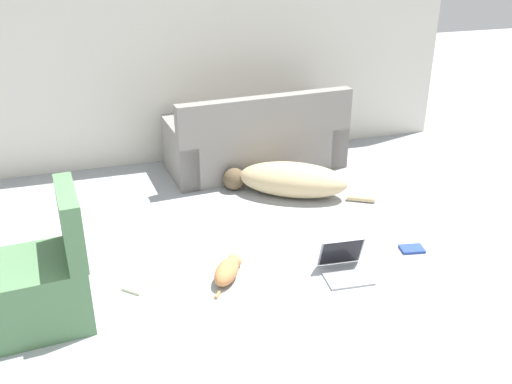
{
  "coord_description": "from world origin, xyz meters",
  "views": [
    {
      "loc": [
        -0.89,
        -2.42,
        2.47
      ],
      "look_at": [
        0.34,
        1.52,
        0.51
      ],
      "focal_mm": 40.0,
      "sensor_mm": 36.0,
      "label": 1
    }
  ],
  "objects_px": {
    "side_chair": "(44,281)",
    "couch": "(256,143)",
    "cat": "(228,270)",
    "book_cream": "(138,285)",
    "dog": "(289,180)",
    "book_blue": "(412,249)",
    "laptop_open": "(344,262)"
  },
  "relations": [
    {
      "from": "book_cream",
      "to": "book_blue",
      "type": "bearing_deg",
      "value": -3.87
    },
    {
      "from": "cat",
      "to": "book_cream",
      "type": "xyz_separation_m",
      "value": [
        -0.67,
        0.09,
        -0.06
      ]
    },
    {
      "from": "laptop_open",
      "to": "side_chair",
      "type": "relative_size",
      "value": 0.4
    },
    {
      "from": "couch",
      "to": "dog",
      "type": "relative_size",
      "value": 1.39
    },
    {
      "from": "laptop_open",
      "to": "book_blue",
      "type": "distance_m",
      "value": 0.7
    },
    {
      "from": "book_blue",
      "to": "book_cream",
      "type": "bearing_deg",
      "value": 176.13
    },
    {
      "from": "couch",
      "to": "laptop_open",
      "type": "distance_m",
      "value": 2.2
    },
    {
      "from": "dog",
      "to": "cat",
      "type": "relative_size",
      "value": 3.01
    },
    {
      "from": "couch",
      "to": "cat",
      "type": "distance_m",
      "value": 2.19
    },
    {
      "from": "cat",
      "to": "book_cream",
      "type": "height_order",
      "value": "cat"
    },
    {
      "from": "side_chair",
      "to": "dog",
      "type": "bearing_deg",
      "value": 116.88
    },
    {
      "from": "dog",
      "to": "book_cream",
      "type": "height_order",
      "value": "dog"
    },
    {
      "from": "book_blue",
      "to": "cat",
      "type": "bearing_deg",
      "value": 177.94
    },
    {
      "from": "cat",
      "to": "side_chair",
      "type": "xyz_separation_m",
      "value": [
        -1.29,
        -0.12,
        0.24
      ]
    },
    {
      "from": "book_cream",
      "to": "book_blue",
      "type": "distance_m",
      "value": 2.24
    },
    {
      "from": "side_chair",
      "to": "couch",
      "type": "bearing_deg",
      "value": 130.18
    },
    {
      "from": "dog",
      "to": "side_chair",
      "type": "height_order",
      "value": "side_chair"
    },
    {
      "from": "couch",
      "to": "book_blue",
      "type": "distance_m",
      "value": 2.2
    },
    {
      "from": "couch",
      "to": "cat",
      "type": "xyz_separation_m",
      "value": [
        -0.85,
        -2.01,
        -0.22
      ]
    },
    {
      "from": "book_blue",
      "to": "side_chair",
      "type": "bearing_deg",
      "value": -178.78
    },
    {
      "from": "couch",
      "to": "side_chair",
      "type": "height_order",
      "value": "side_chair"
    },
    {
      "from": "dog",
      "to": "cat",
      "type": "height_order",
      "value": "dog"
    },
    {
      "from": "book_blue",
      "to": "side_chair",
      "type": "xyz_separation_m",
      "value": [
        -2.85,
        -0.06,
        0.3
      ]
    },
    {
      "from": "couch",
      "to": "dog",
      "type": "xyz_separation_m",
      "value": [
        0.11,
        -0.75,
        -0.13
      ]
    },
    {
      "from": "laptop_open",
      "to": "book_blue",
      "type": "xyz_separation_m",
      "value": [
        0.69,
        0.12,
        -0.07
      ]
    },
    {
      "from": "book_cream",
      "to": "side_chair",
      "type": "distance_m",
      "value": 0.72
    },
    {
      "from": "book_blue",
      "to": "laptop_open",
      "type": "bearing_deg",
      "value": -169.72
    },
    {
      "from": "book_cream",
      "to": "couch",
      "type": "bearing_deg",
      "value": 51.38
    },
    {
      "from": "cat",
      "to": "side_chair",
      "type": "distance_m",
      "value": 1.31
    },
    {
      "from": "dog",
      "to": "book_blue",
      "type": "relative_size",
      "value": 6.64
    },
    {
      "from": "cat",
      "to": "laptop_open",
      "type": "relative_size",
      "value": 1.23
    },
    {
      "from": "laptop_open",
      "to": "book_cream",
      "type": "height_order",
      "value": "laptop_open"
    }
  ]
}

